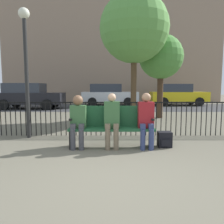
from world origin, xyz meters
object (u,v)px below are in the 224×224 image
object	(u,v)px
seated_person_1	(112,118)
parked_car_2	(29,96)
backpack	(165,139)
tree_1	(135,28)
lamp_post	(26,52)
tree_0	(161,57)
seated_person_0	(78,118)
seated_person_2	(146,118)
park_bench	(112,125)
parked_car_1	(109,94)
parked_car_0	(178,94)

from	to	relation	value
seated_person_1	parked_car_2	xyz separation A→B (m)	(-5.31, 9.18, 0.17)
backpack	parked_car_2	xyz separation A→B (m)	(-6.50, 9.09, 0.67)
tree_1	lamp_post	world-z (taller)	tree_1
tree_0	parked_car_2	xyz separation A→B (m)	(-7.43, 4.28, -1.80)
seated_person_0	seated_person_2	bearing A→B (deg)	0.10
park_bench	lamp_post	world-z (taller)	lamp_post
parked_car_1	seated_person_1	bearing A→B (deg)	-88.92
lamp_post	backpack	bearing A→B (deg)	-15.10
seated_person_1	tree_0	world-z (taller)	tree_0
seated_person_1	backpack	size ratio (longest dim) A/B	3.51
seated_person_1	parked_car_1	world-z (taller)	parked_car_1
tree_1	seated_person_0	bearing A→B (deg)	-111.87
lamp_post	seated_person_0	bearing A→B (deg)	-34.40
backpack	lamp_post	distance (m)	4.11
backpack	lamp_post	bearing A→B (deg)	164.90
lamp_post	parked_car_2	world-z (taller)	lamp_post
tree_1	parked_car_0	size ratio (longest dim) A/B	1.19
seated_person_1	parked_car_2	bearing A→B (deg)	120.05
seated_person_0	parked_car_2	bearing A→B (deg)	116.44
seated_person_1	seated_person_0	bearing A→B (deg)	-179.83
seated_person_1	tree_0	xyz separation A→B (m)	(2.12, 4.90, 1.97)
seated_person_1	lamp_post	distance (m)	2.91
backpack	parked_car_2	distance (m)	11.19
parked_car_0	parked_car_1	world-z (taller)	same
parked_car_1	parked_car_2	world-z (taller)	same
tree_1	tree_0	bearing A→B (deg)	35.27
seated_person_2	tree_1	bearing A→B (deg)	88.40
seated_person_0	parked_car_1	bearing A→B (deg)	87.51
lamp_post	parked_car_1	size ratio (longest dim) A/B	0.80
backpack	seated_person_0	bearing A→B (deg)	-177.26
seated_person_0	parked_car_1	world-z (taller)	parked_car_1
seated_person_0	tree_0	bearing A→B (deg)	59.66
seated_person_0	lamp_post	xyz separation A→B (m)	(-1.49, 1.02, 1.57)
park_bench	tree_0	distance (m)	5.64
seated_person_2	parked_car_0	xyz separation A→B (m)	(4.25, 12.00, 0.16)
park_bench	parked_car_2	size ratio (longest dim) A/B	0.45
seated_person_2	tree_0	xyz separation A→B (m)	(1.37, 4.90, 1.96)
tree_0	parked_car_1	size ratio (longest dim) A/B	0.86
seated_person_2	backpack	xyz separation A→B (m)	(0.44, 0.09, -0.51)
seated_person_0	parked_car_0	bearing A→B (deg)	64.43
tree_0	tree_1	distance (m)	1.83
parked_car_2	backpack	bearing A→B (deg)	-54.40
backpack	seated_person_2	bearing A→B (deg)	-168.49
seated_person_1	parked_car_2	world-z (taller)	parked_car_2
seated_person_0	parked_car_0	world-z (taller)	parked_car_0
seated_person_1	parked_car_1	size ratio (longest dim) A/B	0.29
park_bench	parked_car_2	world-z (taller)	parked_car_2
backpack	lamp_post	world-z (taller)	lamp_post
backpack	lamp_post	xyz separation A→B (m)	(-3.43, 0.92, 2.07)
tree_0	parked_car_0	size ratio (longest dim) A/B	0.86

